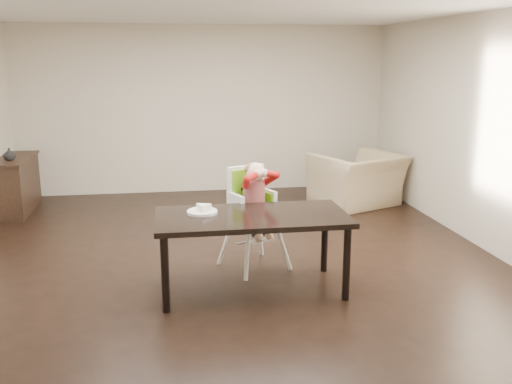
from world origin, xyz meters
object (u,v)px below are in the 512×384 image
dining_table (252,223)px  high_chair (253,194)px  armchair (358,171)px  sideboard (17,184)px

dining_table → high_chair: 0.65m
high_chair → armchair: bearing=26.6°
high_chair → sideboard: high_chair is taller
armchair → high_chair: bearing=27.2°
dining_table → armchair: armchair is taller
high_chair → sideboard: bearing=114.1°
high_chair → armchair: size_ratio=0.95×
sideboard → dining_table: bearing=-49.2°
sideboard → armchair: bearing=-5.0°
dining_table → armchair: (2.05, 2.95, -0.15)m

